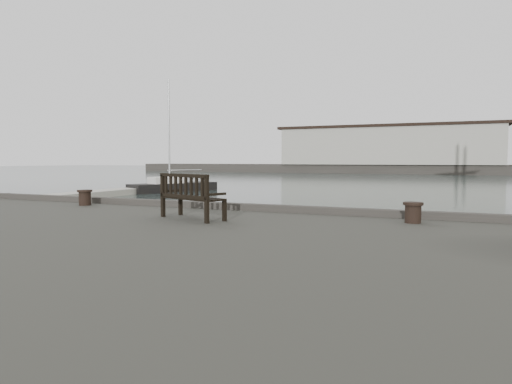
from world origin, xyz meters
TOP-DOWN VIEW (x-y plane):
  - ground at (0.00, 0.00)m, footprint 400.00×400.00m
  - pontoon at (-20.00, 10.00)m, footprint 2.00×24.00m
  - breakwater at (-4.56, 92.00)m, footprint 140.00×9.50m
  - bench at (0.64, -2.40)m, footprint 1.90×1.21m
  - bollard_left at (-4.11, -0.91)m, footprint 0.46×0.46m
  - bollard_right at (5.46, -1.00)m, footprint 0.47×0.47m
  - yacht_d at (-18.05, 24.45)m, footprint 5.45×8.82m

SIDE VIEW (x-z plane):
  - ground at x=0.00m, z-range 0.00..0.00m
  - yacht_d at x=-18.05m, z-range -5.24..5.71m
  - pontoon at x=-20.00m, z-range 0.00..0.50m
  - bollard_right at x=5.46m, z-range 1.56..2.02m
  - bollard_left at x=-4.11m, z-range 1.56..2.03m
  - bench at x=0.64m, z-range 1.37..2.40m
  - breakwater at x=-4.56m, z-range -1.80..10.40m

